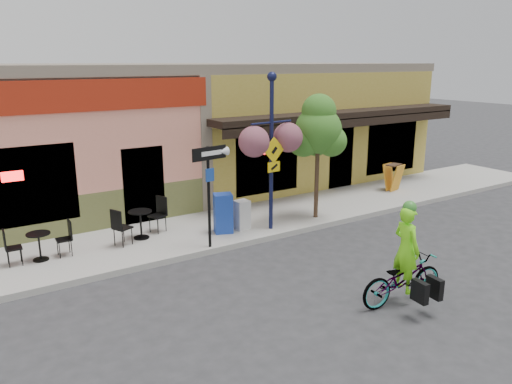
% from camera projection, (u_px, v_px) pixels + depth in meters
% --- Properties ---
extents(ground, '(90.00, 90.00, 0.00)m').
position_uv_depth(ground, '(302.00, 241.00, 13.12)').
color(ground, '#2D2D30').
rests_on(ground, ground).
extents(sidewalk, '(24.00, 3.00, 0.15)m').
position_uv_depth(sidewalk, '(260.00, 219.00, 14.72)').
color(sidewalk, '#9E9B93').
rests_on(sidewalk, ground).
extents(curb, '(24.00, 0.12, 0.15)m').
position_uv_depth(curb, '(290.00, 233.00, 13.54)').
color(curb, '#A8A59E').
rests_on(curb, ground).
extents(building, '(18.20, 8.20, 4.50)m').
position_uv_depth(building, '(179.00, 126.00, 18.62)').
color(building, '#EA8C73').
rests_on(building, ground).
extents(bicycle, '(1.96, 0.86, 1.00)m').
position_uv_depth(bicycle, '(402.00, 279.00, 9.70)').
color(bicycle, maroon).
rests_on(bicycle, ground).
extents(cyclist_rider, '(0.47, 0.66, 1.71)m').
position_uv_depth(cyclist_rider, '(405.00, 261.00, 9.64)').
color(cyclist_rider, '#7BFF1A').
rests_on(cyclist_rider, ground).
extents(lamp_post, '(1.38, 0.66, 4.20)m').
position_uv_depth(lamp_post, '(271.00, 153.00, 13.15)').
color(lamp_post, '#13173C').
rests_on(lamp_post, sidewalk).
extents(one_way_sign, '(0.98, 0.35, 2.51)m').
position_uv_depth(one_way_sign, '(209.00, 198.00, 12.02)').
color(one_way_sign, black).
rests_on(one_way_sign, sidewalk).
extents(cafe_set_left, '(1.45, 0.76, 0.85)m').
position_uv_depth(cafe_set_left, '(39.00, 243.00, 11.40)').
color(cafe_set_left, black).
rests_on(cafe_set_left, sidewalk).
extents(cafe_set_right, '(1.78, 1.36, 0.96)m').
position_uv_depth(cafe_set_right, '(141.00, 220.00, 12.81)').
color(cafe_set_right, black).
rests_on(cafe_set_right, sidewalk).
extents(newspaper_box_blue, '(0.59, 0.56, 1.06)m').
position_uv_depth(newspaper_box_blue, '(223.00, 213.00, 13.26)').
color(newspaper_box_blue, '#1C3EA9').
rests_on(newspaper_box_blue, sidewalk).
extents(newspaper_box_grey, '(0.39, 0.36, 0.80)m').
position_uv_depth(newspaper_box_grey, '(242.00, 215.00, 13.55)').
color(newspaper_box_grey, silver).
rests_on(newspaper_box_grey, sidewalk).
extents(street_tree, '(1.72, 1.72, 3.62)m').
position_uv_depth(street_tree, '(317.00, 156.00, 14.22)').
color(street_tree, '#3D7A26').
rests_on(street_tree, sidewalk).
extents(sandwich_board, '(0.65, 0.54, 0.95)m').
position_uv_depth(sandwich_board, '(398.00, 178.00, 17.45)').
color(sandwich_board, orange).
rests_on(sandwich_board, sidewalk).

